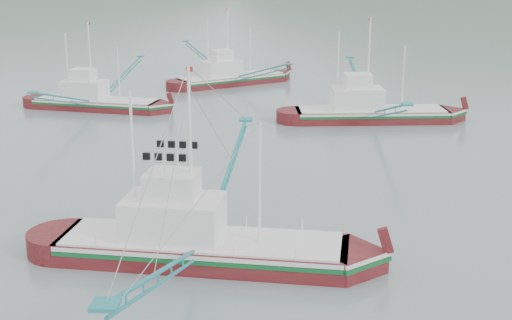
{
  "coord_description": "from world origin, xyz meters",
  "views": [
    {
      "loc": [
        2.04,
        -37.83,
        15.83
      ],
      "look_at": [
        0.0,
        6.0,
        3.2
      ],
      "focal_mm": 50.0,
      "sensor_mm": 36.0,
      "label": 1
    }
  ],
  "objects_px": {
    "main_boat": "(198,231)",
    "bg_boat_right": "(370,106)",
    "bg_boat_far": "(231,67)",
    "bg_boat_left": "(95,93)"
  },
  "relations": [
    {
      "from": "bg_boat_left",
      "to": "bg_boat_far",
      "type": "height_order",
      "value": "bg_boat_far"
    },
    {
      "from": "bg_boat_right",
      "to": "bg_boat_left",
      "type": "bearing_deg",
      "value": 166.2
    },
    {
      "from": "bg_boat_right",
      "to": "bg_boat_far",
      "type": "bearing_deg",
      "value": 122.34
    },
    {
      "from": "bg_boat_far",
      "to": "bg_boat_right",
      "type": "bearing_deg",
      "value": -87.13
    },
    {
      "from": "main_boat",
      "to": "bg_boat_right",
      "type": "height_order",
      "value": "main_boat"
    },
    {
      "from": "main_boat",
      "to": "bg_boat_right",
      "type": "distance_m",
      "value": 36.48
    },
    {
      "from": "bg_boat_left",
      "to": "bg_boat_far",
      "type": "xyz_separation_m",
      "value": [
        13.21,
        15.7,
        0.48
      ]
    },
    {
      "from": "main_boat",
      "to": "bg_boat_right",
      "type": "bearing_deg",
      "value": 75.7
    },
    {
      "from": "bg_boat_far",
      "to": "main_boat",
      "type": "bearing_deg",
      "value": -121.71
    },
    {
      "from": "main_boat",
      "to": "bg_boat_far",
      "type": "height_order",
      "value": "main_boat"
    }
  ]
}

